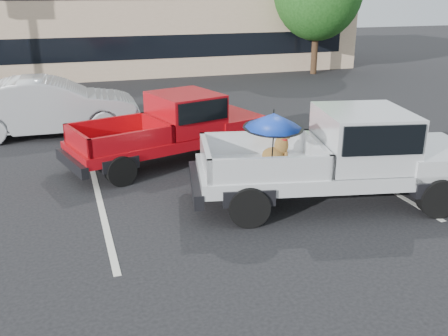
# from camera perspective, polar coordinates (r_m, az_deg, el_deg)

# --- Properties ---
(ground) EXTENTS (90.00, 90.00, 0.00)m
(ground) POSITION_cam_1_polar(r_m,az_deg,el_deg) (8.97, 7.03, -7.40)
(ground) COLOR black
(ground) RESTS_ON ground
(stripe_left) EXTENTS (0.12, 5.00, 0.01)m
(stripe_left) POSITION_cam_1_polar(r_m,az_deg,el_deg) (10.06, -13.77, -4.74)
(stripe_left) COLOR silver
(stripe_left) RESTS_ON ground
(stripe_right) EXTENTS (0.12, 5.00, 0.01)m
(stripe_right) POSITION_cam_1_polar(r_m,az_deg,el_deg) (11.97, 16.06, -0.95)
(stripe_right) COLOR silver
(stripe_right) RESTS_ON ground
(motel_building) EXTENTS (20.40, 8.40, 6.30)m
(motel_building) POSITION_cam_1_polar(r_m,az_deg,el_deg) (28.73, -7.54, 17.77)
(motel_building) COLOR tan
(motel_building) RESTS_ON ground
(silver_pickup) EXTENTS (5.97, 3.08, 2.06)m
(silver_pickup) POSITION_cam_1_polar(r_m,az_deg,el_deg) (10.16, 14.23, 1.82)
(silver_pickup) COLOR black
(silver_pickup) RESTS_ON ground
(red_pickup) EXTENTS (5.38, 3.11, 1.68)m
(red_pickup) POSITION_cam_1_polar(r_m,az_deg,el_deg) (12.50, -4.99, 5.01)
(red_pickup) COLOR black
(red_pickup) RESTS_ON ground
(silver_sedan) EXTENTS (5.17, 1.97, 1.68)m
(silver_sedan) POSITION_cam_1_polar(r_m,az_deg,el_deg) (15.63, -19.24, 6.67)
(silver_sedan) COLOR silver
(silver_sedan) RESTS_ON ground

